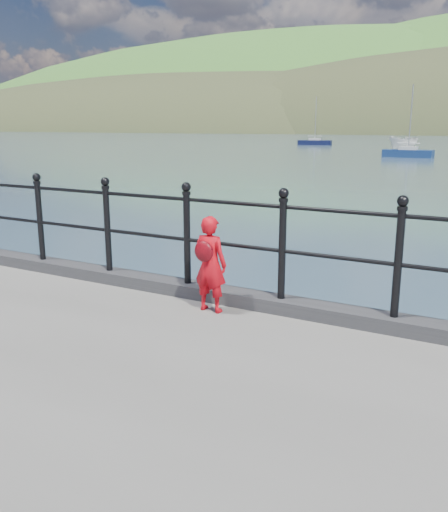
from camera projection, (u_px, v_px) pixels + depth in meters
The scene contains 7 objects.
ground at pixel (238, 377), 6.56m from camera, with size 600.00×600.00×0.00m, color #2D4251.
kerb at pixel (232, 296), 6.17m from camera, with size 60.00×0.30×0.15m, color #28282B.
railing at pixel (232, 232), 6.00m from camera, with size 18.11×0.11×1.20m.
child at pixel (210, 263), 5.80m from camera, with size 0.39×0.31×1.05m.
launch_white at pixel (403, 144), 60.95m from camera, with size 1.66×4.40×1.70m, color silver.
sailboat_port at pixel (408, 154), 49.88m from camera, with size 4.49×1.58×6.68m.
sailboat_left at pixel (315, 143), 79.67m from camera, with size 5.00×2.15×7.06m.
Camera 1 is at (2.77, -5.35, 2.98)m, focal length 38.00 mm.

